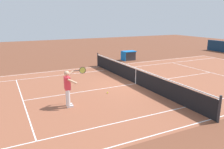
{
  "coord_description": "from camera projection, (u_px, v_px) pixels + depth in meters",
  "views": [
    {
      "loc": [
        7.14,
        11.04,
        3.88
      ],
      "look_at": [
        1.86,
        0.51,
        0.9
      ],
      "focal_mm": 36.2,
      "sensor_mm": 36.0,
      "label": 1
    }
  ],
  "objects": [
    {
      "name": "tennis_player_near",
      "position": [
        68.0,
        87.0,
        9.92
      ],
      "size": [
        1.11,
        0.77,
        1.7
      ],
      "color": "white",
      "rests_on": "ground_plane"
    },
    {
      "name": "tennis_ball",
      "position": [
        107.0,
        93.0,
        11.88
      ],
      "size": [
        0.07,
        0.07,
        0.07
      ],
      "primitive_type": "sphere",
      "color": "#CCE01E",
      "rests_on": "ground_plane"
    },
    {
      "name": "ground_plane",
      "position": [
        136.0,
        84.0,
        13.62
      ],
      "size": [
        60.0,
        60.0,
        0.0
      ],
      "primitive_type": "plane",
      "color": "brown"
    },
    {
      "name": "tennis_net",
      "position": [
        136.0,
        76.0,
        13.5
      ],
      "size": [
        0.1,
        11.7,
        1.08
      ],
      "color": "#2D2D33",
      "rests_on": "ground_plane"
    },
    {
      "name": "court_slab",
      "position": [
        136.0,
        84.0,
        13.62
      ],
      "size": [
        24.2,
        11.4,
        0.0
      ],
      "primitive_type": "cube",
      "color": "#935138",
      "rests_on": "ground_plane"
    },
    {
      "name": "court_line_markings",
      "position": [
        136.0,
        84.0,
        13.62
      ],
      "size": [
        23.85,
        11.05,
        0.01
      ],
      "color": "white",
      "rests_on": "ground_plane"
    },
    {
      "name": "equipment_cart_tarped",
      "position": [
        128.0,
        55.0,
        21.08
      ],
      "size": [
        1.25,
        0.84,
        0.85
      ],
      "color": "#2D2D33",
      "rests_on": "ground_plane"
    }
  ]
}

